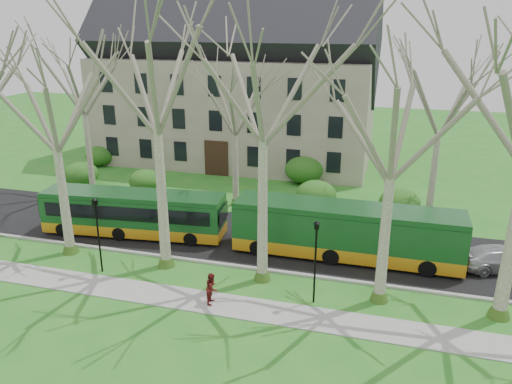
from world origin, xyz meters
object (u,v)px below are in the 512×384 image
Objects in this scene: bus_follow at (346,231)px; sedan at (502,259)px; bus_lead at (134,213)px; pedestrian_b at (212,288)px.

bus_follow is 8.73m from sedan.
bus_lead is 0.90× the size of bus_follow.
pedestrian_b is at bearing -45.67° from bus_lead.
pedestrian_b is (-5.80, -6.92, -0.84)m from bus_follow.
bus_lead is 22.32m from sedan.
sedan is at bearing 4.67° from bus_follow.
pedestrian_b is at bearing -129.89° from bus_follow.
bus_follow is at bearing -4.19° from bus_lead.
bus_lead is 10.24m from pedestrian_b.
bus_follow reaches higher than pedestrian_b.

